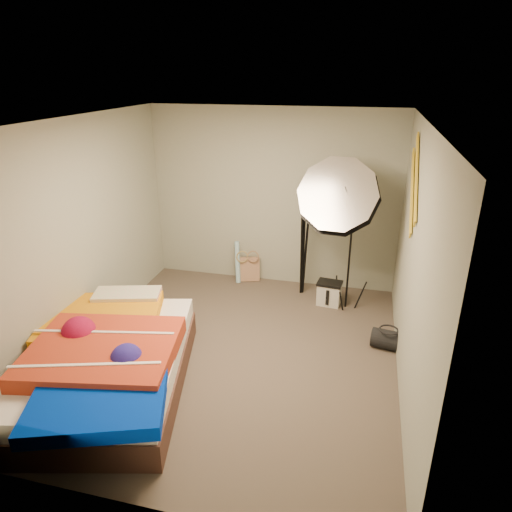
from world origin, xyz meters
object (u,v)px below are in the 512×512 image
(tote_bag, at_px, (248,269))
(duffel_bag, at_px, (388,340))
(bed, at_px, (106,362))
(photo_umbrella, at_px, (339,198))
(camera_tripod, at_px, (303,245))
(wrapping_roll, at_px, (238,262))
(camera_case, at_px, (329,294))

(tote_bag, height_order, duffel_bag, tote_bag)
(bed, distance_m, photo_umbrella, 3.17)
(bed, bearing_deg, tote_bag, 75.91)
(photo_umbrella, relative_size, camera_tripod, 1.67)
(wrapping_roll, bearing_deg, bed, -101.82)
(camera_tripod, bearing_deg, bed, -121.21)
(wrapping_roll, xyz_separation_m, bed, (-0.56, -2.68, -0.00))
(camera_case, relative_size, camera_tripod, 0.24)
(bed, xyz_separation_m, camera_tripod, (1.54, 2.54, 0.41))
(wrapping_roll, distance_m, bed, 2.74)
(photo_umbrella, bearing_deg, duffel_bag, -47.81)
(tote_bag, xyz_separation_m, wrapping_roll, (-0.13, -0.08, 0.13))
(camera_tripod, bearing_deg, photo_umbrella, -40.28)
(tote_bag, relative_size, duffel_bag, 0.99)
(tote_bag, xyz_separation_m, photo_umbrella, (1.30, -0.60, 1.33))
(bed, relative_size, camera_tripod, 1.95)
(duffel_bag, relative_size, bed, 0.14)
(wrapping_roll, distance_m, camera_tripod, 1.07)
(camera_case, height_order, photo_umbrella, photo_umbrella)
(duffel_bag, distance_m, camera_tripod, 1.74)
(wrapping_roll, xyz_separation_m, duffel_bag, (2.13, -1.29, -0.20))
(wrapping_roll, bearing_deg, photo_umbrella, -20.05)
(wrapping_roll, xyz_separation_m, camera_tripod, (0.98, -0.14, 0.41))
(photo_umbrella, bearing_deg, camera_case, 108.61)
(tote_bag, xyz_separation_m, duffel_bag, (2.00, -1.37, -0.07))
(tote_bag, xyz_separation_m, camera_case, (1.25, -0.47, -0.03))
(wrapping_roll, bearing_deg, duffel_bag, -31.31)
(tote_bag, height_order, wrapping_roll, wrapping_roll)
(wrapping_roll, height_order, camera_case, wrapping_roll)
(tote_bag, relative_size, photo_umbrella, 0.17)
(bed, xyz_separation_m, photo_umbrella, (1.99, 2.16, 1.20))
(camera_case, bearing_deg, photo_umbrella, -65.23)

